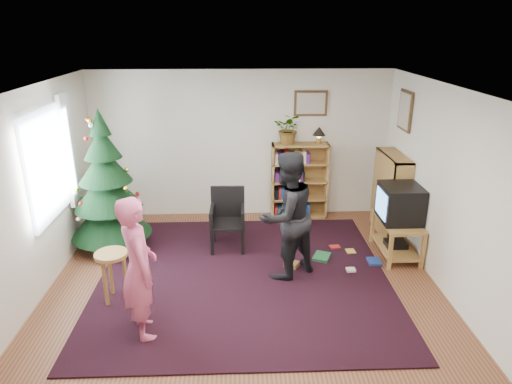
{
  "coord_description": "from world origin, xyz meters",
  "views": [
    {
      "loc": [
        -0.04,
        -5.02,
        3.18
      ],
      "look_at": [
        0.17,
        0.6,
        1.1
      ],
      "focal_mm": 32.0,
      "sensor_mm": 36.0,
      "label": 1
    }
  ],
  "objects_px": {
    "picture_right": "(405,111)",
    "person_by_chair": "(287,216)",
    "bookshelf_right": "(390,194)",
    "person_standing": "(139,268)",
    "potted_plant": "(289,129)",
    "christmas_tree": "(108,193)",
    "tv_stand": "(397,234)",
    "armchair": "(228,216)",
    "crt_tv": "(400,203)",
    "picture_back": "(311,103)",
    "stool": "(112,264)",
    "bookshelf_back": "(299,180)",
    "table_lamp": "(319,132)"
  },
  "relations": [
    {
      "from": "picture_right",
      "to": "person_by_chair",
      "type": "xyz_separation_m",
      "value": [
        -1.92,
        -1.4,
        -1.1
      ]
    },
    {
      "from": "picture_right",
      "to": "bookshelf_right",
      "type": "height_order",
      "value": "picture_right"
    },
    {
      "from": "picture_right",
      "to": "person_standing",
      "type": "height_order",
      "value": "picture_right"
    },
    {
      "from": "potted_plant",
      "to": "christmas_tree",
      "type": "bearing_deg",
      "value": -158.24
    },
    {
      "from": "tv_stand",
      "to": "armchair",
      "type": "relative_size",
      "value": 1.0
    },
    {
      "from": "christmas_tree",
      "to": "crt_tv",
      "type": "distance_m",
      "value": 4.19
    },
    {
      "from": "crt_tv",
      "to": "picture_back",
      "type": "bearing_deg",
      "value": 123.34
    },
    {
      "from": "armchair",
      "to": "bookshelf_right",
      "type": "bearing_deg",
      "value": 9.42
    },
    {
      "from": "crt_tv",
      "to": "picture_right",
      "type": "bearing_deg",
      "value": 73.97
    },
    {
      "from": "picture_right",
      "to": "stool",
      "type": "height_order",
      "value": "picture_right"
    },
    {
      "from": "bookshelf_right",
      "to": "picture_back",
      "type": "bearing_deg",
      "value": 54.43
    },
    {
      "from": "crt_tv",
      "to": "person_standing",
      "type": "xyz_separation_m",
      "value": [
        -3.32,
        -1.67,
        -0.01
      ]
    },
    {
      "from": "potted_plant",
      "to": "stool",
      "type": "bearing_deg",
      "value": -133.11
    },
    {
      "from": "armchair",
      "to": "potted_plant",
      "type": "distance_m",
      "value": 1.84
    },
    {
      "from": "tv_stand",
      "to": "potted_plant",
      "type": "xyz_separation_m",
      "value": [
        -1.43,
        1.49,
        1.23
      ]
    },
    {
      "from": "christmas_tree",
      "to": "bookshelf_back",
      "type": "distance_m",
      "value": 3.15
    },
    {
      "from": "picture_back",
      "to": "person_by_chair",
      "type": "relative_size",
      "value": 0.32
    },
    {
      "from": "crt_tv",
      "to": "table_lamp",
      "type": "bearing_deg",
      "value": 122.03
    },
    {
      "from": "armchair",
      "to": "table_lamp",
      "type": "height_order",
      "value": "table_lamp"
    },
    {
      "from": "bookshelf_back",
      "to": "bookshelf_right",
      "type": "bearing_deg",
      "value": -27.88
    },
    {
      "from": "christmas_tree",
      "to": "stool",
      "type": "height_order",
      "value": "christmas_tree"
    },
    {
      "from": "crt_tv",
      "to": "stool",
      "type": "distance_m",
      "value": 3.93
    },
    {
      "from": "bookshelf_back",
      "to": "potted_plant",
      "type": "xyz_separation_m",
      "value": [
        -0.2,
        0.0,
        0.89
      ]
    },
    {
      "from": "bookshelf_back",
      "to": "person_by_chair",
      "type": "bearing_deg",
      "value": -102.13
    },
    {
      "from": "picture_back",
      "to": "christmas_tree",
      "type": "xyz_separation_m",
      "value": [
        -3.1,
        -1.23,
        -1.07
      ]
    },
    {
      "from": "person_by_chair",
      "to": "potted_plant",
      "type": "relative_size",
      "value": 3.34
    },
    {
      "from": "bookshelf_right",
      "to": "person_standing",
      "type": "xyz_separation_m",
      "value": [
        -3.44,
        -2.44,
        0.13
      ]
    },
    {
      "from": "picture_right",
      "to": "tv_stand",
      "type": "height_order",
      "value": "picture_right"
    },
    {
      "from": "picture_right",
      "to": "stool",
      "type": "relative_size",
      "value": 0.93
    },
    {
      "from": "picture_back",
      "to": "tv_stand",
      "type": "height_order",
      "value": "picture_back"
    },
    {
      "from": "bookshelf_back",
      "to": "table_lamp",
      "type": "xyz_separation_m",
      "value": [
        0.3,
        0.0,
        0.83
      ]
    },
    {
      "from": "bookshelf_right",
      "to": "table_lamp",
      "type": "bearing_deg",
      "value": 55.79
    },
    {
      "from": "picture_back",
      "to": "bookshelf_right",
      "type": "relative_size",
      "value": 0.42
    },
    {
      "from": "tv_stand",
      "to": "stool",
      "type": "distance_m",
      "value": 3.93
    },
    {
      "from": "bookshelf_right",
      "to": "person_by_chair",
      "type": "distance_m",
      "value": 2.2
    },
    {
      "from": "person_standing",
      "to": "potted_plant",
      "type": "height_order",
      "value": "potted_plant"
    },
    {
      "from": "tv_stand",
      "to": "armchair",
      "type": "distance_m",
      "value": 2.48
    },
    {
      "from": "person_by_chair",
      "to": "potted_plant",
      "type": "height_order",
      "value": "potted_plant"
    },
    {
      "from": "armchair",
      "to": "person_standing",
      "type": "distance_m",
      "value": 2.25
    },
    {
      "from": "stool",
      "to": "tv_stand",
      "type": "bearing_deg",
      "value": 15.18
    },
    {
      "from": "christmas_tree",
      "to": "person_standing",
      "type": "xyz_separation_m",
      "value": [
        0.86,
        -2.06,
        -0.08
      ]
    },
    {
      "from": "picture_back",
      "to": "picture_right",
      "type": "xyz_separation_m",
      "value": [
        1.33,
        -0.73,
        0.0
      ]
    },
    {
      "from": "picture_back",
      "to": "christmas_tree",
      "type": "relative_size",
      "value": 0.26
    },
    {
      "from": "armchair",
      "to": "stool",
      "type": "height_order",
      "value": "armchair"
    },
    {
      "from": "picture_back",
      "to": "table_lamp",
      "type": "xyz_separation_m",
      "value": [
        0.14,
        -0.14,
        -0.45
      ]
    },
    {
      "from": "christmas_tree",
      "to": "person_standing",
      "type": "relative_size",
      "value": 1.32
    },
    {
      "from": "person_standing",
      "to": "picture_right",
      "type": "bearing_deg",
      "value": -77.19
    },
    {
      "from": "crt_tv",
      "to": "potted_plant",
      "type": "distance_m",
      "value": 2.2
    },
    {
      "from": "tv_stand",
      "to": "picture_back",
      "type": "bearing_deg",
      "value": 123.41
    },
    {
      "from": "person_standing",
      "to": "table_lamp",
      "type": "relative_size",
      "value": 5.5
    }
  ]
}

